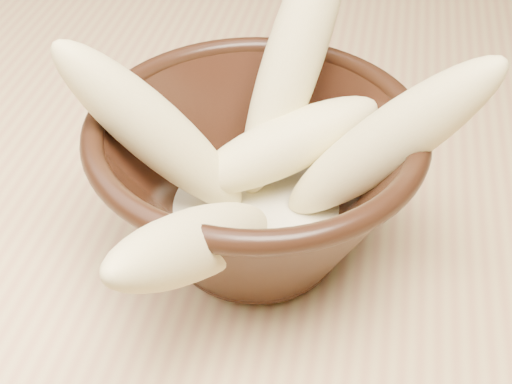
# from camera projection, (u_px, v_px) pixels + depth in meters

# --- Properties ---
(table) EXTENTS (1.20, 0.80, 0.75)m
(table) POSITION_uv_depth(u_px,v_px,m) (88.00, 202.00, 0.64)
(table) COLOR tan
(table) RESTS_ON ground
(bowl) EXTENTS (0.20, 0.20, 0.11)m
(bowl) POSITION_uv_depth(u_px,v_px,m) (256.00, 180.00, 0.45)
(bowl) COLOR black
(bowl) RESTS_ON table
(milk_puddle) EXTENTS (0.12, 0.12, 0.02)m
(milk_puddle) POSITION_uv_depth(u_px,v_px,m) (256.00, 213.00, 0.46)
(milk_puddle) COLOR beige
(milk_puddle) RESTS_ON bowl
(banana_upright) EXTENTS (0.09, 0.14, 0.18)m
(banana_upright) POSITION_uv_depth(u_px,v_px,m) (294.00, 57.00, 0.45)
(banana_upright) COLOR #D9C680
(banana_upright) RESTS_ON bowl
(banana_left) EXTENTS (0.13, 0.06, 0.14)m
(banana_left) POSITION_uv_depth(u_px,v_px,m) (155.00, 131.00, 0.42)
(banana_left) COLOR #D9C680
(banana_left) RESTS_ON bowl
(banana_right) EXTENTS (0.14, 0.04, 0.15)m
(banana_right) POSITION_uv_depth(u_px,v_px,m) (387.00, 143.00, 0.41)
(banana_right) COLOR #D9C680
(banana_right) RESTS_ON bowl
(banana_across) EXTENTS (0.13, 0.10, 0.07)m
(banana_across) POSITION_uv_depth(u_px,v_px,m) (285.00, 145.00, 0.45)
(banana_across) COLOR #D9C680
(banana_across) RESTS_ON bowl
(banana_front) EXTENTS (0.08, 0.17, 0.12)m
(banana_front) POSITION_uv_depth(u_px,v_px,m) (199.00, 242.00, 0.37)
(banana_front) COLOR #D9C680
(banana_front) RESTS_ON bowl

